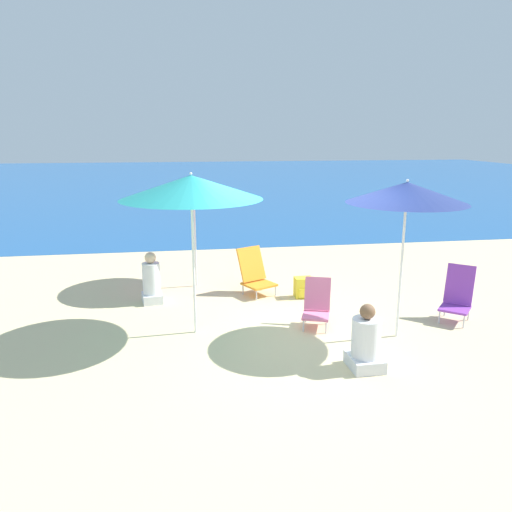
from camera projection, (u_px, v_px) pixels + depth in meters
The scene contains 11 objects.
ground_plane at pixel (294, 333), 7.46m from camera, with size 60.00×60.00×0.00m, color beige.
sea_water at pixel (203, 179), 32.10m from camera, with size 60.00×40.00×0.01m.
beach_umbrella_navy at pixel (407, 193), 6.85m from camera, with size 1.67×1.67×2.30m.
beach_umbrella_purple at pixel (194, 195), 9.34m from camera, with size 1.85×1.85×1.96m.
beach_umbrella_teal at pixel (191, 187), 6.98m from camera, with size 2.02×2.02×2.38m.
beach_chair_pink at pixel (317, 304), 7.70m from camera, with size 0.56×0.65×0.73m.
beach_chair_purple at pixel (458, 295), 7.92m from camera, with size 0.68×0.70×0.88m.
beach_chair_orange at pixel (255, 273), 9.22m from camera, with size 0.74×0.79×0.85m.
person_seated_near at pixel (151, 282), 8.73m from camera, with size 0.40×0.45×0.91m.
person_seated_far at pixel (366, 343), 6.28m from camera, with size 0.42×0.49×0.86m.
backpack_yellow at pixel (303, 287), 9.06m from camera, with size 0.32×0.26×0.37m.
Camera 1 is at (-1.64, -6.79, 2.92)m, focal length 35.00 mm.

